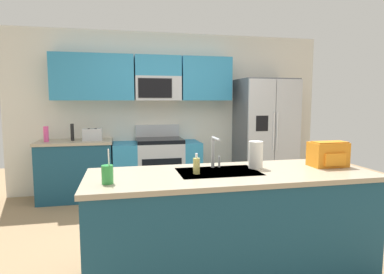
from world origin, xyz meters
The scene contains 14 objects.
ground_plane centered at (0.00, 0.00, 0.00)m, with size 9.00×9.00×0.00m, color #997A56.
kitchen_wall_unit centered at (-0.14, 2.08, 1.47)m, with size 5.20×0.43×2.60m.
back_counter centered at (-1.52, 1.80, 0.45)m, with size 1.09×0.63×0.90m.
range_oven centered at (-0.28, 1.80, 0.44)m, with size 1.36×0.61×1.10m.
refrigerator centered at (1.52, 1.73, 0.93)m, with size 0.90×0.76×1.85m.
island_counter centered at (0.06, -0.75, 0.45)m, with size 2.39×0.85×0.90m.
toaster centered at (-1.26, 1.75, 0.99)m, with size 0.28×0.16×0.18m.
pepper_mill centered at (-1.55, 1.80, 1.03)m, with size 0.05×0.05×0.25m, color black.
bottle_pink centered at (-1.91, 1.74, 1.01)m, with size 0.07×0.07×0.23m, color #EA4C93.
sink_faucet centered at (-0.03, -0.55, 1.07)m, with size 0.08×0.21×0.28m.
drink_cup_green centered at (-0.94, -0.91, 0.97)m, with size 0.08×0.08×0.26m.
soap_dispenser centered at (-0.24, -0.74, 0.97)m, with size 0.06×0.06×0.17m.
paper_towel_roll centered at (0.33, -0.63, 1.02)m, with size 0.12×0.12×0.24m, color white.
backpack centered at (1.00, -0.70, 1.02)m, with size 0.32×0.22×0.23m.
Camera 1 is at (-0.83, -3.27, 1.50)m, focal length 30.22 mm.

